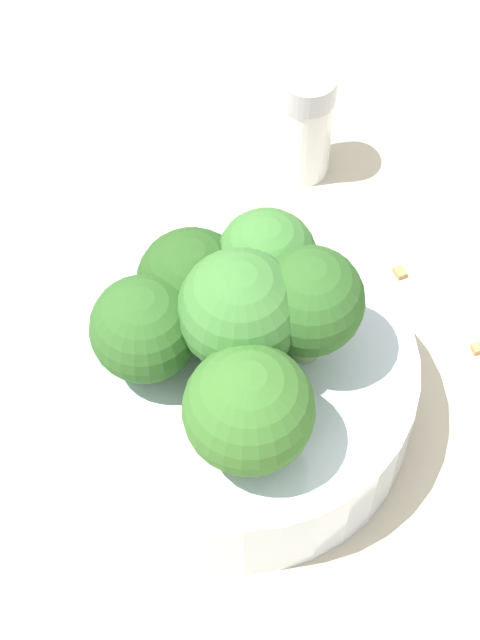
{
  "coord_description": "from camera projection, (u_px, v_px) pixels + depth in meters",
  "views": [
    {
      "loc": [
        0.23,
        0.09,
        0.45
      ],
      "look_at": [
        0.0,
        0.0,
        0.08
      ],
      "focal_mm": 60.0,
      "sensor_mm": 36.0,
      "label": 1
    }
  ],
  "objects": [
    {
      "name": "broccoli_floret_4",
      "position": [
        192.0,
        284.0,
        0.46
      ],
      "size": [
        0.05,
        0.05,
        0.05
      ],
      "color": "#8EB770",
      "rests_on": "bowl"
    },
    {
      "name": "broccoli_floret_5",
      "position": [
        249.0,
        410.0,
        0.42
      ],
      "size": [
        0.05,
        0.05,
        0.06
      ],
      "color": "#7A9E5B",
      "rests_on": "bowl"
    },
    {
      "name": "broccoli_floret_1",
      "position": [
        144.0,
        330.0,
        0.45
      ],
      "size": [
        0.05,
        0.05,
        0.05
      ],
      "color": "#7A9E5B",
      "rests_on": "bowl"
    },
    {
      "name": "broccoli_floret_2",
      "position": [
        263.0,
        261.0,
        0.46
      ],
      "size": [
        0.04,
        0.04,
        0.06
      ],
      "color": "#8EB770",
      "rests_on": "bowl"
    },
    {
      "name": "almond_crumb_1",
      "position": [
        480.0,
        346.0,
        0.53
      ],
      "size": [
        0.01,
        0.01,
        0.01
      ],
      "primitive_type": "cube",
      "rotation": [
        0.0,
        0.0,
        5.39
      ],
      "color": "#AD7F4C",
      "rests_on": "ground_plane"
    },
    {
      "name": "ground_plane",
      "position": [
        240.0,
        414.0,
        0.51
      ],
      "size": [
        3.0,
        3.0,
        0.0
      ],
      "primitive_type": "plane",
      "color": "beige"
    },
    {
      "name": "almond_crumb_0",
      "position": [
        303.0,
        177.0,
        0.59
      ],
      "size": [
        0.01,
        0.01,
        0.01
      ],
      "primitive_type": "cube",
      "rotation": [
        0.0,
        0.0,
        5.73
      ],
      "color": "olive",
      "rests_on": "ground_plane"
    },
    {
      "name": "almond_crumb_4",
      "position": [
        400.0,
        270.0,
        0.55
      ],
      "size": [
        0.01,
        0.01,
        0.01
      ],
      "primitive_type": "cube",
      "rotation": [
        0.0,
        0.0,
        3.96
      ],
      "color": "#AD7F4C",
      "rests_on": "ground_plane"
    },
    {
      "name": "broccoli_floret_3",
      "position": [
        309.0,
        302.0,
        0.44
      ],
      "size": [
        0.05,
        0.05,
        0.06
      ],
      "color": "#84AD66",
      "rests_on": "bowl"
    },
    {
      "name": "broccoli_floret_0",
      "position": [
        241.0,
        308.0,
        0.44
      ],
      "size": [
        0.05,
        0.05,
        0.07
      ],
      "color": "#7A9E5B",
      "rests_on": "bowl"
    },
    {
      "name": "pepper_shaker",
      "position": [
        305.0,
        124.0,
        0.57
      ],
      "size": [
        0.03,
        0.03,
        0.07
      ],
      "color": "silver",
      "rests_on": "ground_plane"
    },
    {
      "name": "bowl",
      "position": [
        240.0,
        389.0,
        0.49
      ],
      "size": [
        0.16,
        0.16,
        0.05
      ],
      "primitive_type": "cylinder",
      "color": "silver",
      "rests_on": "ground_plane"
    }
  ]
}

